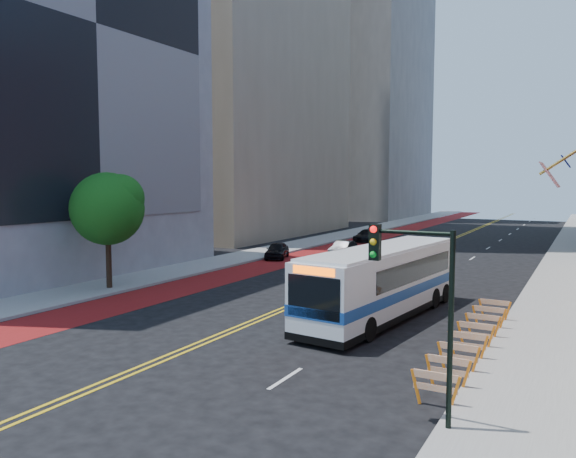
# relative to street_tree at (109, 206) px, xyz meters

# --- Properties ---
(ground) EXTENTS (160.00, 160.00, 0.00)m
(ground) POSITION_rel_street_tree_xyz_m (11.24, -6.04, -4.91)
(ground) COLOR black
(ground) RESTS_ON ground
(sidewalk_left) EXTENTS (4.00, 140.00, 0.15)m
(sidewalk_left) POSITION_rel_street_tree_xyz_m (-0.76, 23.96, -4.84)
(sidewalk_left) COLOR gray
(sidewalk_left) RESTS_ON ground
(sidewalk_right) EXTENTS (4.00, 140.00, 0.15)m
(sidewalk_right) POSITION_rel_street_tree_xyz_m (23.24, 23.96, -4.84)
(sidewalk_right) COLOR gray
(sidewalk_right) RESTS_ON ground
(bus_lane_paint) EXTENTS (3.60, 140.00, 0.01)m
(bus_lane_paint) POSITION_rel_street_tree_xyz_m (3.14, 23.96, -4.91)
(bus_lane_paint) COLOR maroon
(bus_lane_paint) RESTS_ON ground
(center_line_inner) EXTENTS (0.14, 140.00, 0.01)m
(center_line_inner) POSITION_rel_street_tree_xyz_m (11.06, 23.96, -4.91)
(center_line_inner) COLOR gold
(center_line_inner) RESTS_ON ground
(center_line_outer) EXTENTS (0.14, 140.00, 0.01)m
(center_line_outer) POSITION_rel_street_tree_xyz_m (11.42, 23.96, -4.91)
(center_line_outer) COLOR gold
(center_line_outer) RESTS_ON ground
(lane_dashes) EXTENTS (0.14, 98.20, 0.01)m
(lane_dashes) POSITION_rel_street_tree_xyz_m (16.04, 31.96, -4.90)
(lane_dashes) COLOR silver
(lane_dashes) RESTS_ON ground
(grey_building_left) EXTENTS (14.10, 24.00, 30.00)m
(grey_building_left) POSITION_rel_street_tree_xyz_m (-9.66, 1.96, 10.10)
(grey_building_left) COLOR gray
(grey_building_left) RESTS_ON ground
(midrise_left_far) EXTENTS (20.00, 26.00, 65.00)m
(midrise_left_far) POSITION_rel_street_tree_xyz_m (-12.76, 71.96, 27.59)
(midrise_left_far) COLOR slate
(midrise_left_far) RESTS_ON ground
(construction_barriers) EXTENTS (1.42, 10.91, 1.00)m
(construction_barriers) POSITION_rel_street_tree_xyz_m (20.84, -2.62, -4.24)
(construction_barriers) COLOR orange
(construction_barriers) RESTS_ON ground
(street_tree) EXTENTS (4.20, 4.20, 6.70)m
(street_tree) POSITION_rel_street_tree_xyz_m (0.00, 0.00, 0.00)
(street_tree) COLOR black
(street_tree) RESTS_ON sidewalk_left
(traffic_signal) EXTENTS (2.21, 0.34, 5.07)m
(traffic_signal) POSITION_rel_street_tree_xyz_m (20.66, -9.55, -1.19)
(traffic_signal) COLOR black
(traffic_signal) RESTS_ON sidewalk_right
(transit_bus) EXTENTS (3.99, 12.30, 3.32)m
(transit_bus) POSITION_rel_street_tree_xyz_m (16.18, 1.26, -3.18)
(transit_bus) COLOR silver
(transit_bus) RESTS_ON ground
(car_a) EXTENTS (2.75, 4.20, 1.33)m
(car_a) POSITION_rel_street_tree_xyz_m (1.94, 16.25, -4.25)
(car_a) COLOR black
(car_a) RESTS_ON ground
(car_b) EXTENTS (1.59, 3.95, 1.28)m
(car_b) POSITION_rel_street_tree_xyz_m (6.08, 20.28, -4.27)
(car_b) COLOR black
(car_b) RESTS_ON ground
(car_c) EXTENTS (1.99, 4.47, 1.28)m
(car_c) POSITION_rel_street_tree_xyz_m (3.94, 31.87, -4.27)
(car_c) COLOR black
(car_c) RESTS_ON ground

